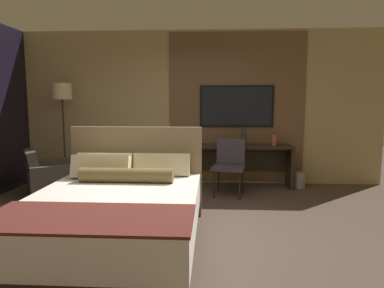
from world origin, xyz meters
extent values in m
plane|color=#4C3D33|center=(0.00, 0.00, 0.00)|extent=(16.00, 16.00, 0.00)
cube|color=tan|center=(0.00, 2.60, 1.40)|extent=(7.20, 0.06, 2.80)
cube|color=brown|center=(0.95, 2.56, 1.40)|extent=(2.45, 0.03, 2.70)
cube|color=#33281E|center=(-0.49, -0.44, 0.11)|extent=(1.64, 2.08, 0.22)
cube|color=silver|center=(-0.49, -0.44, 0.40)|extent=(1.69, 2.15, 0.36)
cube|color=#56231E|center=(-0.49, -1.14, 0.60)|extent=(1.71, 0.75, 0.02)
cube|color=#7F6B4C|center=(-0.49, 0.67, 0.60)|extent=(1.73, 0.08, 1.20)
cube|color=beige|center=(-0.86, 0.53, 0.72)|extent=(0.71, 0.23, 0.31)
cube|color=beige|center=(-0.13, 0.53, 0.72)|extent=(0.71, 0.23, 0.31)
cube|color=beige|center=(-0.86, 0.32, 0.72)|extent=(0.71, 0.25, 0.32)
cylinder|color=brown|center=(-0.49, 0.12, 0.67)|extent=(1.10, 0.17, 0.17)
cube|color=#2D2319|center=(0.95, 2.30, 0.73)|extent=(1.95, 0.46, 0.03)
cube|color=#2D2319|center=(0.00, 2.30, 0.36)|extent=(0.06, 0.42, 0.72)
cube|color=#2D2319|center=(1.89, 2.30, 0.36)|extent=(0.06, 0.42, 0.72)
cube|color=#2D2319|center=(0.95, 2.51, 0.43)|extent=(1.83, 0.02, 0.36)
cube|color=black|center=(0.95, 2.52, 1.43)|extent=(1.33, 0.04, 0.75)
cube|color=black|center=(0.95, 2.50, 1.43)|extent=(1.25, 0.01, 0.69)
cube|color=#38333D|center=(0.78, 1.68, 0.47)|extent=(0.59, 0.57, 0.05)
cube|color=#38333D|center=(0.82, 1.88, 0.70)|extent=(0.48, 0.19, 0.42)
cylinder|color=black|center=(0.54, 1.53, 0.22)|extent=(0.04, 0.04, 0.44)
cylinder|color=black|center=(0.94, 1.45, 0.22)|extent=(0.04, 0.04, 0.44)
cylinder|color=black|center=(0.62, 1.91, 0.22)|extent=(0.04, 0.04, 0.44)
cylinder|color=black|center=(1.02, 1.83, 0.22)|extent=(0.04, 0.04, 0.44)
cube|color=#47423D|center=(-2.10, 1.63, 0.19)|extent=(0.95, 0.90, 0.39)
cube|color=#47423D|center=(-2.36, 1.47, 0.57)|extent=(0.49, 0.60, 0.38)
cube|color=#47423D|center=(-1.92, 1.34, 0.26)|extent=(0.69, 0.49, 0.53)
cube|color=#47423D|center=(-2.29, 1.92, 0.26)|extent=(0.69, 0.49, 0.53)
cylinder|color=#282623|center=(-2.14, 2.19, 0.01)|extent=(0.28, 0.28, 0.03)
cylinder|color=#332D28|center=(-2.14, 2.19, 0.80)|extent=(0.03, 0.03, 1.60)
cylinder|color=beige|center=(-2.14, 2.19, 1.70)|extent=(0.34, 0.34, 0.28)
cylinder|color=#333338|center=(1.07, 2.27, 0.90)|extent=(0.09, 0.09, 0.29)
cylinder|color=#B2563D|center=(1.59, 2.28, 0.84)|extent=(0.08, 0.08, 0.19)
cube|color=#332D28|center=(0.61, 2.27, 0.77)|extent=(0.23, 0.16, 0.03)
cylinder|color=gray|center=(2.05, 2.27, 0.14)|extent=(0.22, 0.22, 0.28)
camera|label=1|loc=(0.50, -3.75, 1.54)|focal=32.00mm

